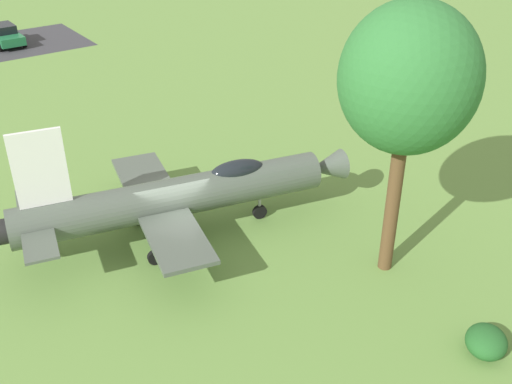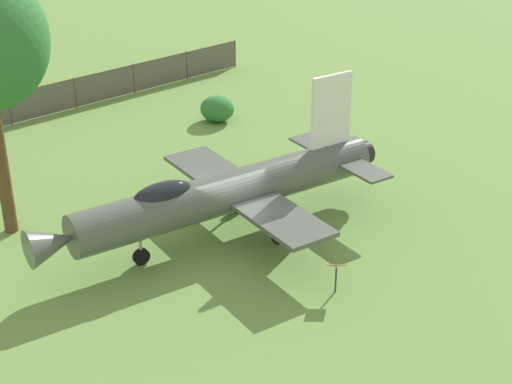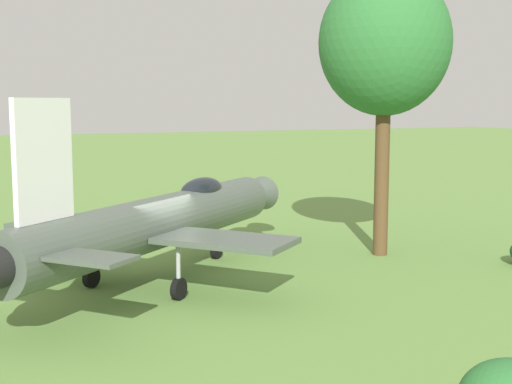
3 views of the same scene
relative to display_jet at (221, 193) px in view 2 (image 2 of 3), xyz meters
The scene contains 5 objects.
ground_plane 1.89m from the display_jet, 139.19° to the right, with size 200.00×200.00×0.00m, color #668E42.
display_jet is the anchor object (origin of this frame).
perimeter_fence 15.84m from the display_jet, 45.84° to the right, with size 16.90×19.20×1.63m.
shrub_by_tree 11.97m from the display_jet, 79.63° to the right, with size 1.70×1.60×1.30m.
info_plaque 5.30m from the display_jet, 144.41° to the left, with size 0.64×0.47×1.14m.
Camera 2 is at (-4.03, 24.76, 14.21)m, focal length 54.78 mm.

